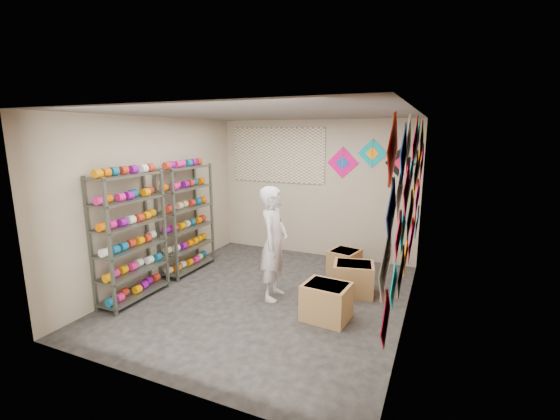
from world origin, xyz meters
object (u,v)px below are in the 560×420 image
at_px(shelf_rack_front, 130,238).
at_px(carton_c, 344,262).
at_px(carton_b, 353,279).
at_px(shopkeeper, 274,243).
at_px(shelf_rack_back, 186,219).
at_px(carton_a, 326,302).

relative_size(shelf_rack_front, carton_c, 3.80).
bearing_deg(carton_b, shopkeeper, -162.84).
distance_m(shelf_rack_front, shelf_rack_back, 1.30).
bearing_deg(carton_c, shelf_rack_front, -126.23).
xyz_separation_m(shelf_rack_back, carton_b, (2.97, 0.19, -0.70)).
distance_m(shopkeeper, carton_a, 1.15).
height_order(carton_b, carton_c, carton_b).
bearing_deg(carton_c, carton_b, -52.73).
xyz_separation_m(shelf_rack_front, shopkeeper, (1.89, 0.89, -0.10)).
bearing_deg(shelf_rack_front, shelf_rack_back, 90.00).
bearing_deg(shelf_rack_back, carton_b, 3.69).
bearing_deg(carton_a, carton_c, 101.44).
xyz_separation_m(carton_a, carton_c, (-0.18, 1.69, -0.03)).
bearing_deg(carton_b, carton_a, -111.06).
xyz_separation_m(carton_a, carton_b, (0.15, 0.94, 0.00)).
bearing_deg(shopkeeper, carton_b, -67.11).
distance_m(shelf_rack_back, shopkeeper, 1.94).
distance_m(shelf_rack_back, carton_a, 3.00).
bearing_deg(shelf_rack_back, shelf_rack_front, -90.00).
xyz_separation_m(shopkeeper, carton_a, (0.93, -0.34, -0.60)).
height_order(shelf_rack_back, carton_c, shelf_rack_back).
height_order(shelf_rack_back, carton_a, shelf_rack_back).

